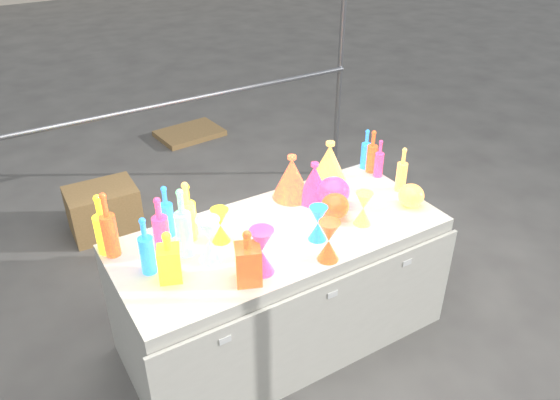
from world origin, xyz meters
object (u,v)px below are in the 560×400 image
bottle_0 (102,224)px  hourglass_0 (329,241)px  decanter_0 (169,256)px  display_table (281,286)px  cardboard_box_closed (104,210)px

bottle_0 → hourglass_0: bottle_0 is taller
bottle_0 → decanter_0: 0.43m
decanter_0 → hourglass_0: decanter_0 is taller
display_table → hourglass_0: hourglass_0 is taller
display_table → bottle_0: bottle_0 is taller
display_table → bottle_0: bearing=159.4°
display_table → cardboard_box_closed: size_ratio=3.60×
cardboard_box_closed → hourglass_0: size_ratio=2.30×
bottle_0 → hourglass_0: (0.93, -0.64, -0.06)m
decanter_0 → hourglass_0: size_ratio=1.20×
display_table → hourglass_0: 0.59m
cardboard_box_closed → decanter_0: bearing=-90.1°
hourglass_0 → display_table: bearing=104.1°
decanter_0 → display_table: bearing=26.6°
cardboard_box_closed → hourglass_0: hourglass_0 is taller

